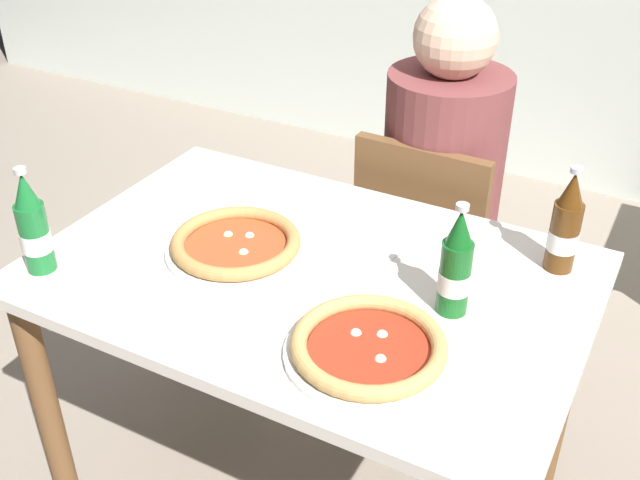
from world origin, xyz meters
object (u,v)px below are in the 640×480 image
beer_bottle_right (33,228)px  napkin_with_cutlery (369,240)px  pizza_margherita_near (369,347)px  pizza_marinara_far (236,245)px  beer_bottle_left (456,268)px  beer_bottle_center (565,227)px  diner_seated (439,211)px  dining_table_main (310,311)px  chair_behind_table (429,248)px

beer_bottle_right → napkin_with_cutlery: (0.59, 0.44, -0.10)m
pizza_margherita_near → pizza_marinara_far: same height
beer_bottle_left → beer_bottle_center: same height
pizza_margherita_near → beer_bottle_right: size_ratio=1.30×
pizza_margherita_near → napkin_with_cutlery: pizza_margherita_near is taller
pizza_marinara_far → beer_bottle_right: (-0.34, -0.26, 0.08)m
pizza_margherita_near → diner_seated: bearing=101.1°
pizza_margherita_near → napkin_with_cutlery: bearing=114.8°
dining_table_main → beer_bottle_center: 0.59m
beer_bottle_left → beer_bottle_right: bearing=-161.5°
dining_table_main → beer_bottle_right: bearing=-152.4°
chair_behind_table → diner_seated: (0.00, 0.05, 0.10)m
dining_table_main → chair_behind_table: 0.63m
pizza_marinara_far → beer_bottle_center: size_ratio=1.30×
chair_behind_table → napkin_with_cutlery: chair_behind_table is taller
pizza_margherita_near → beer_bottle_center: beer_bottle_center is taller
dining_table_main → beer_bottle_right: size_ratio=4.86×
chair_behind_table → pizza_marinara_far: bearing=70.2°
chair_behind_table → beer_bottle_right: bearing=58.0°
diner_seated → pizza_marinara_far: bearing=-110.1°
chair_behind_table → beer_bottle_left: (0.26, -0.60, 0.37)m
pizza_margherita_near → beer_bottle_center: size_ratio=1.30×
beer_bottle_center → beer_bottle_right: 1.14m
diner_seated → napkin_with_cutlery: size_ratio=5.38×
chair_behind_table → beer_bottle_right: beer_bottle_right is taller
diner_seated → beer_bottle_right: diner_seated is taller
beer_bottle_left → napkin_with_cutlery: 0.32m
diner_seated → pizza_margherita_near: (0.17, -0.86, 0.19)m
chair_behind_table → pizza_marinara_far: size_ratio=2.65×
pizza_marinara_far → beer_bottle_left: size_ratio=1.30×
beer_bottle_left → beer_bottle_center: 0.30m
pizza_margherita_near → beer_bottle_right: 0.77m
beer_bottle_right → beer_bottle_center: bearing=28.4°
diner_seated → beer_bottle_left: 0.75m
beer_bottle_left → beer_bottle_right: size_ratio=1.00×
beer_bottle_right → diner_seated: bearing=57.7°
dining_table_main → beer_bottle_center: beer_bottle_center is taller
pizza_margherita_near → beer_bottle_right: (-0.76, -0.07, 0.08)m
dining_table_main → pizza_marinara_far: bearing=-174.9°
diner_seated → napkin_with_cutlery: 0.52m
beer_bottle_left → dining_table_main: bearing=-178.1°
pizza_margherita_near → beer_bottle_left: (0.09, 0.21, 0.08)m
chair_behind_table → pizza_marinara_far: (-0.25, -0.63, 0.29)m
diner_seated → beer_bottle_left: (0.26, -0.65, 0.27)m
pizza_marinara_far → napkin_with_cutlery: 0.31m
diner_seated → beer_bottle_left: bearing=-68.4°
dining_table_main → pizza_marinara_far: size_ratio=3.74×
pizza_margherita_near → beer_bottle_left: bearing=67.2°
pizza_marinara_far → napkin_with_cutlery: bearing=37.1°
diner_seated → beer_bottle_right: 1.14m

